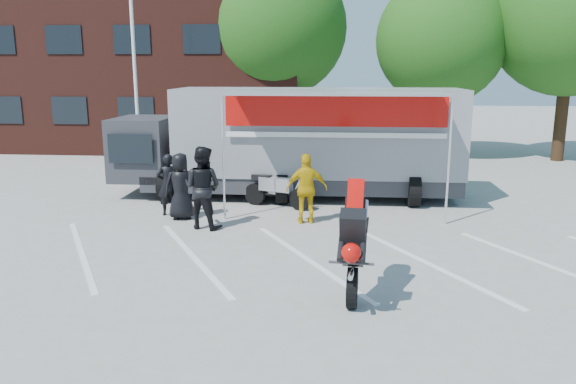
% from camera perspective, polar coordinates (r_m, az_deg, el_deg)
% --- Properties ---
extents(ground, '(100.00, 100.00, 0.00)m').
position_cam_1_polar(ground, '(10.61, 0.70, -8.67)').
color(ground, '#9F9F9A').
rests_on(ground, ground).
extents(parking_bay_lines, '(18.09, 13.33, 0.01)m').
position_cam_1_polar(parking_bay_lines, '(11.54, 1.08, -6.85)').
color(parking_bay_lines, white).
rests_on(parking_bay_lines, ground).
extents(office_building, '(18.00, 8.00, 7.00)m').
position_cam_1_polar(office_building, '(29.87, -16.34, 11.39)').
color(office_building, '#4A1F17').
rests_on(office_building, ground).
extents(flagpole, '(1.61, 0.12, 8.00)m').
position_cam_1_polar(flagpole, '(21.09, -14.83, 15.43)').
color(flagpole, white).
rests_on(flagpole, ground).
extents(tree_left, '(6.12, 6.12, 8.64)m').
position_cam_1_polar(tree_left, '(26.06, -1.02, 16.33)').
color(tree_left, '#382314').
rests_on(tree_left, ground).
extents(tree_mid, '(5.44, 5.44, 7.68)m').
position_cam_1_polar(tree_mid, '(25.25, 15.28, 14.61)').
color(tree_mid, '#382314').
rests_on(tree_mid, ground).
extents(tree_right, '(6.46, 6.46, 9.12)m').
position_cam_1_polar(tree_right, '(26.14, 26.88, 15.71)').
color(tree_right, '#382314').
rests_on(tree_right, ground).
extents(transporter_truck, '(10.19, 4.93, 3.24)m').
position_cam_1_polar(transporter_truck, '(17.07, 1.31, -0.46)').
color(transporter_truck, gray).
rests_on(transporter_truck, ground).
extents(parked_motorcycle, '(2.20, 1.42, 1.10)m').
position_cam_1_polar(parked_motorcycle, '(15.76, -1.08, -1.56)').
color(parked_motorcycle, silver).
rests_on(parked_motorcycle, ground).
extents(stunt_bike_rider, '(1.03, 1.95, 2.21)m').
position_cam_1_polar(stunt_bike_rider, '(10.10, 6.73, -9.88)').
color(stunt_bike_rider, black).
rests_on(stunt_bike_rider, ground).
extents(spectator_leather_a, '(0.95, 0.73, 1.72)m').
position_cam_1_polar(spectator_leather_a, '(14.64, -10.83, 0.58)').
color(spectator_leather_a, black).
rests_on(spectator_leather_a, ground).
extents(spectator_leather_b, '(0.69, 0.56, 1.64)m').
position_cam_1_polar(spectator_leather_b, '(15.12, -12.05, 0.75)').
color(spectator_leather_b, black).
rests_on(spectator_leather_b, ground).
extents(spectator_leather_c, '(1.15, 1.01, 2.01)m').
position_cam_1_polar(spectator_leather_c, '(13.70, -8.68, 0.46)').
color(spectator_leather_c, black).
rests_on(spectator_leather_c, ground).
extents(spectator_hivis, '(1.09, 0.60, 1.77)m').
position_cam_1_polar(spectator_hivis, '(13.99, 1.91, 0.34)').
color(spectator_hivis, '#DEB00B').
rests_on(spectator_hivis, ground).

